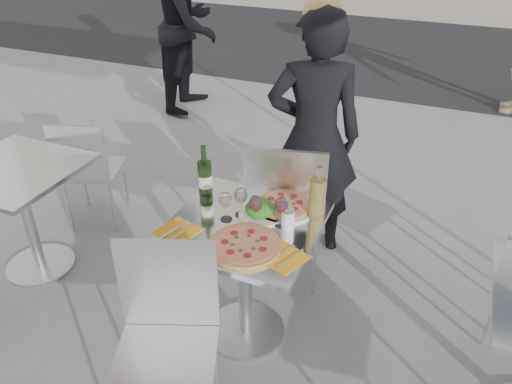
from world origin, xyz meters
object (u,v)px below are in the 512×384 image
at_px(woman_diner, 314,137).
at_px(carafe, 317,198).
at_px(wineglass_red_b, 281,206).
at_px(wineglass_white_b, 241,197).
at_px(chair_near, 167,330).
at_px(side_chair_lfar, 87,165).
at_px(napkin_left, 178,231).
at_px(wineglass_red_a, 256,204).
at_px(salad_plate, 260,210).
at_px(napkin_right, 284,257).
at_px(sugar_shaker, 288,218).
at_px(pizza_far, 285,205).
at_px(pizza_near, 245,245).
at_px(main_table, 245,257).
at_px(pedestrian_a, 190,25).
at_px(chair_far, 286,204).
at_px(wine_bottle, 205,177).
at_px(wineglass_white_a, 226,201).
at_px(side_table_left, 22,198).

height_order(woman_diner, carafe, woman_diner).
relative_size(carafe, wineglass_red_b, 1.84).
relative_size(wineglass_white_b, wineglass_red_b, 1.00).
distance_m(chair_near, side_chair_lfar, 1.78).
bearing_deg(napkin_left, side_chair_lfar, 162.34).
distance_m(wineglass_red_a, wineglass_red_b, 0.12).
xyz_separation_m(chair_near, salad_plate, (0.14, 0.69, 0.23)).
relative_size(side_chair_lfar, napkin_right, 3.61).
distance_m(salad_plate, carafe, 0.29).
xyz_separation_m(woman_diner, carafe, (0.25, -0.76, 0.05)).
bearing_deg(chair_near, sugar_shaker, 44.00).
distance_m(woman_diner, pizza_far, 0.74).
xyz_separation_m(pizza_near, sugar_shaker, (0.13, 0.23, 0.04)).
xyz_separation_m(salad_plate, napkin_right, (0.22, -0.27, -0.03)).
xyz_separation_m(main_table, pizza_near, (0.08, -0.17, 0.22)).
distance_m(wineglass_red_b, napkin_right, 0.28).
bearing_deg(wineglass_white_b, napkin_left, -131.76).
distance_m(pizza_near, carafe, 0.44).
xyz_separation_m(chair_near, pizza_near, (0.18, 0.43, 0.20)).
bearing_deg(pizza_far, pedestrian_a, 127.04).
relative_size(chair_far, chair_near, 1.05).
xyz_separation_m(wineglass_red_a, wineglass_red_b, (0.12, 0.03, 0.00)).
xyz_separation_m(wine_bottle, wineglass_red_b, (0.47, -0.11, -0.00)).
height_order(chair_near, pizza_far, chair_near).
height_order(woman_diner, wineglass_white_a, woman_diner).
bearing_deg(napkin_left, salad_plate, 55.35).
xyz_separation_m(carafe, wineglass_red_a, (-0.26, -0.16, -0.01)).
bearing_deg(side_chair_lfar, carafe, 149.40).
height_order(wine_bottle, wineglass_red_b, wine_bottle).
xyz_separation_m(chair_near, pizza_far, (0.23, 0.81, 0.21)).
relative_size(pizza_near, sugar_shaker, 3.18).
xyz_separation_m(chair_far, side_chair_lfar, (-1.51, 0.06, -0.09)).
distance_m(chair_near, woman_diner, 1.58).
relative_size(pedestrian_a, salad_plate, 8.35).
bearing_deg(wineglass_red_a, side_chair_lfar, 160.88).
xyz_separation_m(pedestrian_a, sugar_shaker, (2.16, -2.92, -0.12)).
height_order(wineglass_red_b, napkin_right, wineglass_red_b).
height_order(wineglass_white_a, napkin_right, wineglass_white_a).
bearing_deg(wineglass_white_b, wineglass_red_a, -21.51).
relative_size(side_table_left, wineglass_white_a, 4.76).
height_order(salad_plate, wineglass_red_a, wineglass_red_a).
relative_size(side_chair_lfar, wineglass_red_a, 5.38).
xyz_separation_m(woman_diner, sugar_shaker, (0.14, -0.89, -0.02)).
bearing_deg(main_table, napkin_right, -32.80).
bearing_deg(napkin_left, chair_near, -53.65).
bearing_deg(wineglass_red_a, side_table_left, -178.91).
height_order(chair_near, napkin_right, chair_near).
distance_m(side_table_left, salad_plate, 1.57).
height_order(pedestrian_a, pizza_far, pedestrian_a).
relative_size(pizza_far, sugar_shaker, 3.01).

